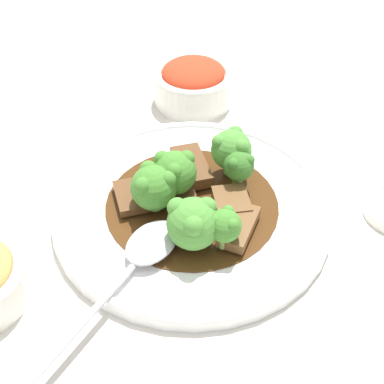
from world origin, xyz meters
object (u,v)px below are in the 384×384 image
at_px(side_bowl_kimchi, 193,82).
at_px(broccoli_floret_0, 175,172).
at_px(main_plate, 192,207).
at_px(beef_strip_4, 189,167).
at_px(beef_strip_0, 231,202).
at_px(beef_strip_3, 239,227).
at_px(serving_spoon, 143,252).
at_px(beef_strip_1, 133,196).
at_px(broccoli_floret_1, 225,225).
at_px(broccoli_floret_5, 154,187).
at_px(beef_strip_2, 187,210).
at_px(broccoli_floret_4, 231,149).
at_px(broccoli_floret_2, 239,166).
at_px(broccoli_floret_3, 192,223).

bearing_deg(side_bowl_kimchi, broccoli_floret_0, -6.59).
xyz_separation_m(main_plate, side_bowl_kimchi, (-0.24, 0.01, 0.02)).
bearing_deg(beef_strip_4, main_plate, 3.34).
xyz_separation_m(beef_strip_0, beef_strip_4, (-0.06, -0.05, 0.00)).
distance_m(beef_strip_3, broccoli_floret_0, 0.09).
distance_m(beef_strip_0, serving_spoon, 0.12).
bearing_deg(beef_strip_1, broccoli_floret_1, 53.62).
height_order(main_plate, side_bowl_kimchi, side_bowl_kimchi).
relative_size(broccoli_floret_5, side_bowl_kimchi, 0.48).
bearing_deg(beef_strip_2, beef_strip_4, 178.18).
bearing_deg(beef_strip_0, broccoli_floret_4, 177.10).
bearing_deg(beef_strip_0, side_bowl_kimchi, -171.38).
xyz_separation_m(beef_strip_2, broccoli_floret_4, (-0.07, 0.05, 0.03)).
xyz_separation_m(beef_strip_4, broccoli_floret_0, (0.04, -0.02, 0.03)).
height_order(broccoli_floret_0, broccoli_floret_1, broccoli_floret_0).
height_order(beef_strip_2, broccoli_floret_2, broccoli_floret_2).
bearing_deg(broccoli_floret_4, broccoli_floret_1, -7.45).
bearing_deg(beef_strip_4, beef_strip_3, 27.83).
xyz_separation_m(beef_strip_0, beef_strip_2, (0.01, -0.05, -0.00)).
xyz_separation_m(main_plate, beef_strip_0, (0.01, 0.04, 0.02)).
height_order(beef_strip_0, serving_spoon, same).
relative_size(broccoli_floret_1, side_bowl_kimchi, 0.42).
relative_size(beef_strip_4, side_bowl_kimchi, 0.66).
height_order(beef_strip_2, broccoli_floret_0, broccoli_floret_0).
distance_m(broccoli_floret_1, broccoli_floret_4, 0.12).
height_order(beef_strip_0, broccoli_floret_1, broccoli_floret_1).
xyz_separation_m(main_plate, serving_spoon, (0.08, -0.05, 0.02)).
bearing_deg(main_plate, broccoli_floret_3, -1.07).
xyz_separation_m(beef_strip_0, beef_strip_1, (-0.02, -0.11, -0.00)).
bearing_deg(side_bowl_kimchi, beef_strip_0, 8.62).
distance_m(beef_strip_1, broccoli_floret_1, 0.13).
relative_size(beef_strip_0, broccoli_floret_0, 0.86).
xyz_separation_m(broccoli_floret_0, broccoli_floret_2, (-0.01, 0.07, -0.00)).
bearing_deg(beef_strip_4, broccoli_floret_5, -32.62).
relative_size(broccoli_floret_2, broccoli_floret_4, 0.83).
relative_size(broccoli_floret_1, broccoli_floret_5, 0.87).
relative_size(main_plate, broccoli_floret_3, 5.55).
xyz_separation_m(beef_strip_3, broccoli_floret_5, (-0.04, -0.09, 0.02)).
bearing_deg(beef_strip_4, beef_strip_1, -53.58).
bearing_deg(broccoli_floret_0, beef_strip_4, 158.02).
bearing_deg(broccoli_floret_5, main_plate, 100.49).
bearing_deg(beef_strip_4, beef_strip_0, 36.97).
bearing_deg(main_plate, broccoli_floret_5, -79.51).
distance_m(main_plate, broccoli_floret_5, 0.06).
relative_size(beef_strip_4, broccoli_floret_5, 1.39).
height_order(broccoli_floret_3, serving_spoon, broccoli_floret_3).
height_order(beef_strip_3, broccoli_floret_1, broccoli_floret_1).
bearing_deg(beef_strip_1, broccoli_floret_4, 111.59).
distance_m(beef_strip_1, broccoli_floret_4, 0.13).
bearing_deg(serving_spoon, side_bowl_kimchi, 169.64).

